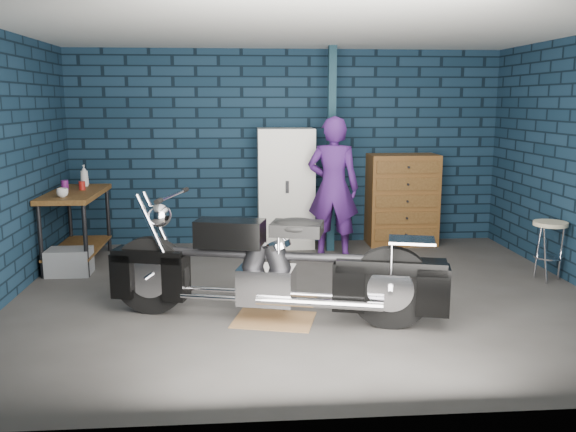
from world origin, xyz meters
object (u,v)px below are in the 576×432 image
object	(u,v)px
motorcycle	(274,259)
locker	(286,188)
person	(333,188)
shop_stool	(548,251)
storage_bin	(69,262)
workbench	(77,228)
tool_chest	(402,200)

from	to	relation	value
motorcycle	locker	xyz separation A→B (m)	(0.33, 2.92, 0.23)
person	shop_stool	bearing A→B (deg)	166.21
person	locker	distance (m)	0.84
person	storage_bin	bearing A→B (deg)	26.58
person	shop_stool	world-z (taller)	person
workbench	shop_stool	distance (m)	5.58
workbench	locker	bearing A→B (deg)	15.35
person	tool_chest	bearing A→B (deg)	-134.38
storage_bin	shop_stool	size ratio (longest dim) A/B	0.73
storage_bin	shop_stool	world-z (taller)	shop_stool
workbench	person	bearing A→B (deg)	1.94
storage_bin	motorcycle	bearing A→B (deg)	-36.49
person	storage_bin	distance (m)	3.33
motorcycle	workbench	bearing A→B (deg)	150.94
workbench	person	xyz separation A→B (m)	(3.21, 0.11, 0.45)
workbench	tool_chest	distance (m)	4.35
person	locker	size ratio (longest dim) A/B	1.11
storage_bin	locker	world-z (taller)	locker
locker	shop_stool	xyz separation A→B (m)	(2.81, -1.89, -0.48)
storage_bin	shop_stool	bearing A→B (deg)	-7.01
motorcycle	tool_chest	bearing A→B (deg)	70.44
motorcycle	storage_bin	distance (m)	2.88
storage_bin	locker	xyz separation A→B (m)	(2.63, 1.23, 0.66)
workbench	person	distance (m)	3.24
shop_stool	tool_chest	bearing A→B (deg)	121.79
workbench	storage_bin	xyz separation A→B (m)	(0.02, -0.50, -0.30)
person	locker	xyz separation A→B (m)	(-0.56, 0.62, -0.09)
motorcycle	person	xyz separation A→B (m)	(0.90, 2.30, 0.32)
workbench	motorcycle	distance (m)	3.19
workbench	tool_chest	size ratio (longest dim) A/B	1.10
motorcycle	locker	distance (m)	2.95
workbench	locker	size ratio (longest dim) A/B	0.86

